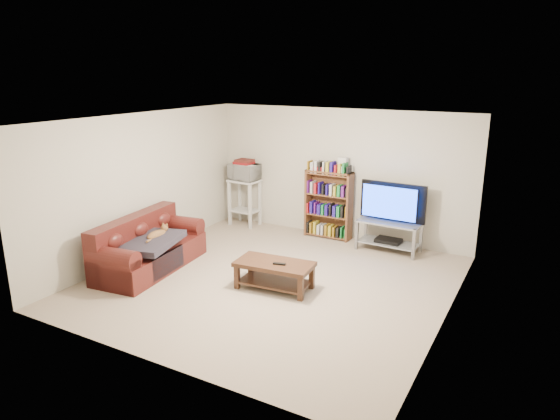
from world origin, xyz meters
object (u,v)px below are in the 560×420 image
Objects in this scene: bookshelf at (329,203)px; sofa at (147,250)px; tv_stand at (389,231)px; coffee_table at (274,270)px.

sofa is at bearing -123.35° from bookshelf.
tv_stand is at bearing 33.59° from sofa.
bookshelf reaches higher than sofa.
coffee_table is 2.52m from tv_stand.
coffee_table is 1.06× the size of tv_stand.
bookshelf is (-0.26, 2.51, 0.38)m from coffee_table.
sofa reaches higher than coffee_table.
sofa is at bearing -176.90° from coffee_table.
sofa is 1.60× the size of bookshelf.
coffee_table is at bearing 1.58° from sofa.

